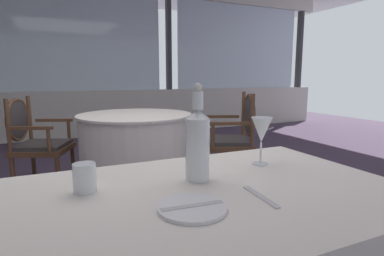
# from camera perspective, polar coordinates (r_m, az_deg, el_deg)

# --- Properties ---
(ground_plane) EXTENTS (13.95, 13.95, 0.00)m
(ground_plane) POSITION_cam_1_polar(r_m,az_deg,el_deg) (2.44, -10.22, -17.43)
(ground_plane) COLOR #47384C
(window_wall_far) EXTENTS (10.73, 0.14, 2.89)m
(window_wall_far) POSITION_cam_1_polar(r_m,az_deg,el_deg) (6.00, -19.80, 9.34)
(window_wall_far) COLOR beige
(window_wall_far) RESTS_ON ground_plane
(side_plate) EXTENTS (0.19, 0.19, 0.01)m
(side_plate) POSITION_cam_1_polar(r_m,az_deg,el_deg) (0.84, 0.06, -14.45)
(side_plate) COLOR white
(side_plate) RESTS_ON foreground_table
(butter_knife) EXTENTS (0.17, 0.03, 0.00)m
(butter_knife) POSITION_cam_1_polar(r_m,az_deg,el_deg) (0.84, 0.06, -14.13)
(butter_knife) COLOR silver
(butter_knife) RESTS_ON foreground_table
(dinner_fork) EXTENTS (0.03, 0.17, 0.00)m
(dinner_fork) POSITION_cam_1_polar(r_m,az_deg,el_deg) (0.95, 12.47, -12.16)
(dinner_fork) COLOR silver
(dinner_fork) RESTS_ON foreground_table
(water_bottle) EXTENTS (0.08, 0.08, 0.33)m
(water_bottle) POSITION_cam_1_polar(r_m,az_deg,el_deg) (1.04, 1.03, -2.65)
(water_bottle) COLOR white
(water_bottle) RESTS_ON foreground_table
(wine_glass) EXTENTS (0.08, 0.08, 0.19)m
(wine_glass) POSITION_cam_1_polar(r_m,az_deg,el_deg) (1.25, 12.67, -0.51)
(wine_glass) COLOR white
(wine_glass) RESTS_ON foreground_table
(water_tumbler) EXTENTS (0.07, 0.07, 0.09)m
(water_tumbler) POSITION_cam_1_polar(r_m,az_deg,el_deg) (1.01, -19.13, -8.62)
(water_tumbler) COLOR white
(water_tumbler) RESTS_ON foreground_table
(background_table_0) EXTENTS (1.08, 1.08, 0.75)m
(background_table_0) POSITION_cam_1_polar(r_m,az_deg,el_deg) (3.06, -10.23, -4.44)
(background_table_0) COLOR white
(background_table_0) RESTS_ON ground_plane
(dining_chair_0_0) EXTENTS (0.60, 0.64, 0.91)m
(dining_chair_0_0) POSITION_cam_1_polar(r_m,az_deg,el_deg) (3.30, -27.12, -1.56)
(dining_chair_0_0) COLOR brown
(dining_chair_0_0) RESTS_ON ground_plane
(dining_chair_0_1) EXTENTS (0.60, 0.64, 0.95)m
(dining_chair_0_1) POSITION_cam_1_polar(r_m,az_deg,el_deg) (3.04, 7.98, -0.91)
(dining_chair_0_1) COLOR brown
(dining_chair_0_1) RESTS_ON ground_plane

